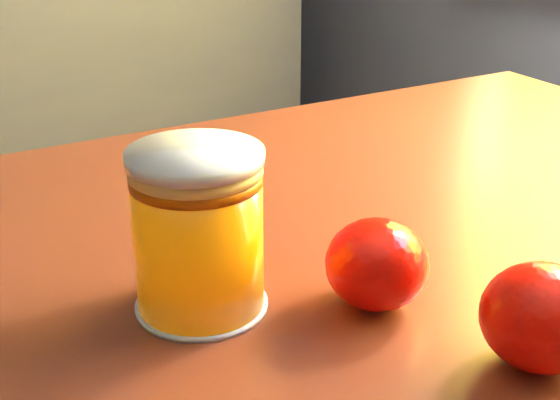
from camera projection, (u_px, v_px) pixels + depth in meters
juice_glass at (198, 233)px, 0.44m from camera, size 0.08×0.08×0.10m
orange_front at (542, 317)px, 0.40m from camera, size 0.08×0.08×0.06m
orange_back at (377, 264)px, 0.45m from camera, size 0.08×0.08×0.05m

